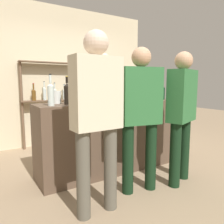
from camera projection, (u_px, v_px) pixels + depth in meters
ground_plane at (112, 169)px, 3.24m from camera, size 16.00×16.00×0.00m
bar_counter at (112, 136)px, 3.18m from camera, size 2.14×0.56×1.00m
back_wall at (66, 76)px, 4.64m from camera, size 3.74×0.12×2.80m
back_shelf at (69, 91)px, 4.53m from camera, size 1.92×0.18×1.67m
counter_bottle_0 at (83, 94)px, 2.91m from camera, size 0.07×0.07×0.31m
counter_bottle_1 at (141, 92)px, 3.28m from camera, size 0.09×0.09×0.32m
counter_bottle_2 at (162, 92)px, 3.48m from camera, size 0.08×0.08×0.31m
counter_bottle_3 at (109, 93)px, 3.02m from camera, size 0.08×0.08×0.35m
counter_bottle_4 at (51, 94)px, 2.52m from camera, size 0.07×0.07×0.37m
counter_bottle_5 at (67, 93)px, 2.66m from camera, size 0.08×0.08×0.35m
cork_jar at (56, 97)px, 2.81m from camera, size 0.12×0.12×0.16m
customer_center at (140, 110)px, 2.46m from camera, size 0.49×0.29×1.65m
customer_right at (182, 109)px, 2.69m from camera, size 0.52×0.36×1.64m
server_behind_counter at (103, 94)px, 3.80m from camera, size 0.41×0.23×1.77m
customer_left at (97, 110)px, 2.02m from camera, size 0.47×0.23×1.73m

